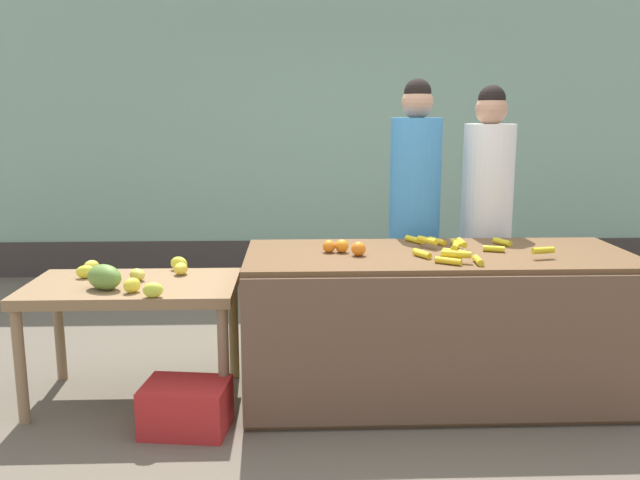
{
  "coord_description": "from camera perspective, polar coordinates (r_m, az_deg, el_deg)",
  "views": [
    {
      "loc": [
        -0.41,
        -3.72,
        1.66
      ],
      "look_at": [
        -0.26,
        0.15,
        0.91
      ],
      "focal_mm": 37.34,
      "sensor_mm": 36.0,
      "label": 1
    }
  ],
  "objects": [
    {
      "name": "mango_papaya_pile",
      "position": [
        3.91,
        -16.72,
        -2.93
      ],
      "size": [
        0.66,
        0.7,
        0.14
      ],
      "color": "#D1DB3D",
      "rests_on": "side_table_wooden"
    },
    {
      "name": "fruit_stall_counter",
      "position": [
        3.99,
        9.98,
        -7.2
      ],
      "size": [
        2.22,
        0.9,
        0.86
      ],
      "color": "brown",
      "rests_on": "ground"
    },
    {
      "name": "produce_crate",
      "position": [
        3.69,
        -11.39,
        -13.86
      ],
      "size": [
        0.48,
        0.37,
        0.26
      ],
      "primitive_type": "cube",
      "rotation": [
        0.0,
        0.0,
        -0.13
      ],
      "color": "red",
      "rests_on": "ground"
    },
    {
      "name": "produce_sack",
      "position": [
        4.6,
        -3.23,
        -6.91
      ],
      "size": [
        0.47,
        0.45,
        0.51
      ],
      "primitive_type": "ellipsoid",
      "rotation": [
        0.0,
        0.0,
        0.6
      ],
      "color": "tan",
      "rests_on": "ground"
    },
    {
      "name": "vendor_woman_white_shirt",
      "position": [
        4.64,
        14.04,
        1.49
      ],
      "size": [
        0.34,
        0.34,
        1.84
      ],
      "color": "#33333D",
      "rests_on": "ground"
    },
    {
      "name": "vendor_woman_blue_shirt",
      "position": [
        4.53,
        8.08,
        1.76
      ],
      "size": [
        0.34,
        0.34,
        1.88
      ],
      "color": "#33333D",
      "rests_on": "ground"
    },
    {
      "name": "side_table_wooden",
      "position": [
        3.97,
        -15.74,
        -4.73
      ],
      "size": [
        1.18,
        0.7,
        0.7
      ],
      "color": "olive",
      "rests_on": "ground"
    },
    {
      "name": "ground_plane",
      "position": [
        4.09,
        3.87,
        -13.06
      ],
      "size": [
        24.0,
        24.0,
        0.0
      ],
      "primitive_type": "plane",
      "color": "#665B4C"
    },
    {
      "name": "banana_bunch_pile",
      "position": [
        3.88,
        11.61,
        -0.74
      ],
      "size": [
        0.77,
        0.74,
        0.07
      ],
      "color": "gold",
      "rests_on": "fruit_stall_counter"
    },
    {
      "name": "market_wall_back",
      "position": [
        6.85,
        1.28,
        8.94
      ],
      "size": [
        7.72,
        0.23,
        2.91
      ],
      "color": "#8CB299",
      "rests_on": "ground"
    },
    {
      "name": "orange_pile",
      "position": [
        3.79,
        2.12,
        -0.62
      ],
      "size": [
        0.24,
        0.17,
        0.08
      ],
      "color": "orange",
      "rests_on": "fruit_stall_counter"
    }
  ]
}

